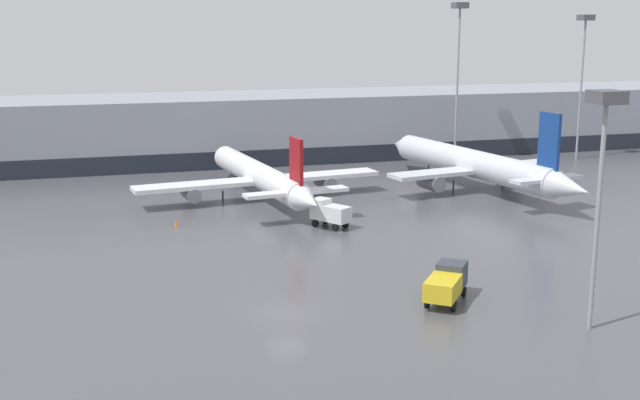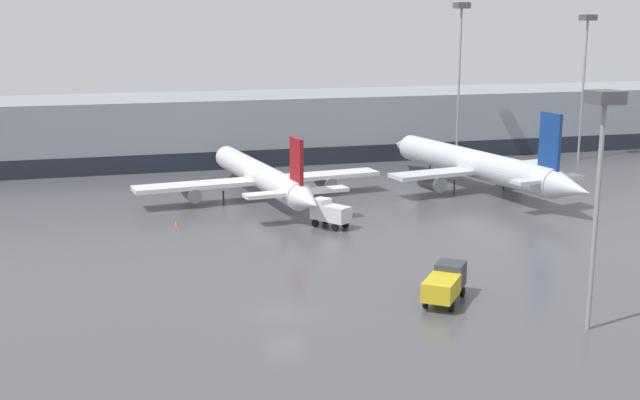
{
  "view_description": "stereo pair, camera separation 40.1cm",
  "coord_description": "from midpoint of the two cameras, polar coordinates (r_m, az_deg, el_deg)",
  "views": [
    {
      "loc": [
        -11.87,
        -49.22,
        19.03
      ],
      "look_at": [
        8.06,
        19.85,
        3.0
      ],
      "focal_mm": 45.0,
      "sensor_mm": 36.0,
      "label": 1
    },
    {
      "loc": [
        -11.48,
        -49.33,
        19.03
      ],
      "look_at": [
        8.06,
        19.85,
        3.0
      ],
      "focal_mm": 45.0,
      "sensor_mm": 36.0,
      "label": 2
    }
  ],
  "objects": [
    {
      "name": "parked_jet_2",
      "position": [
        93.25,
        10.92,
        2.48
      ],
      "size": [
        21.92,
        35.17,
        10.17
      ],
      "rotation": [
        0.0,
        0.0,
        1.75
      ],
      "color": "silver",
      "rests_on": "ground_plane"
    },
    {
      "name": "parked_jet_0",
      "position": [
        87.14,
        -4.4,
        1.68
      ],
      "size": [
        27.66,
        32.24,
        8.24
      ],
      "rotation": [
        0.0,
        0.0,
        1.69
      ],
      "color": "white",
      "rests_on": "ground_plane"
    },
    {
      "name": "traffic_cone_2",
      "position": [
        77.75,
        -10.33,
        -1.6
      ],
      "size": [
        0.38,
        0.38,
        0.55
      ],
      "color": "orange",
      "rests_on": "ground_plane"
    },
    {
      "name": "ground_plane",
      "position": [
        54.1,
        -2.61,
        -8.04
      ],
      "size": [
        320.0,
        320.0,
        0.0
      ],
      "primitive_type": "plane",
      "color": "#4C4C51"
    },
    {
      "name": "service_truck_1",
      "position": [
        56.36,
        8.8,
        -5.8
      ],
      "size": [
        4.77,
        5.3,
        2.43
      ],
      "rotation": [
        0.0,
        0.0,
        0.9
      ],
      "color": "gold",
      "rests_on": "ground_plane"
    },
    {
      "name": "apron_light_mast_3",
      "position": [
        51.19,
        19.31,
        4.15
      ],
      "size": [
        1.8,
        1.8,
        15.05
      ],
      "color": "gray",
      "rests_on": "ground_plane"
    },
    {
      "name": "apron_light_mast_4",
      "position": [
        118.01,
        18.16,
        10.28
      ],
      "size": [
        1.8,
        1.8,
        19.97
      ],
      "color": "gray",
      "rests_on": "ground_plane"
    },
    {
      "name": "terminal_building",
      "position": [
        112.69,
        -10.21,
        4.96
      ],
      "size": [
        160.0,
        28.46,
        9.0
      ],
      "color": "gray",
      "rests_on": "ground_plane"
    },
    {
      "name": "service_truck_0",
      "position": [
        75.51,
        0.55,
        -0.87
      ],
      "size": [
        3.53,
        4.15,
        2.64
      ],
      "rotation": [
        0.0,
        0.0,
        2.16
      ],
      "color": "silver",
      "rests_on": "ground_plane"
    },
    {
      "name": "apron_light_mast_1",
      "position": [
        110.72,
        9.74,
        11.15
      ],
      "size": [
        1.8,
        1.8,
        21.53
      ],
      "color": "gray",
      "rests_on": "ground_plane"
    }
  ]
}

